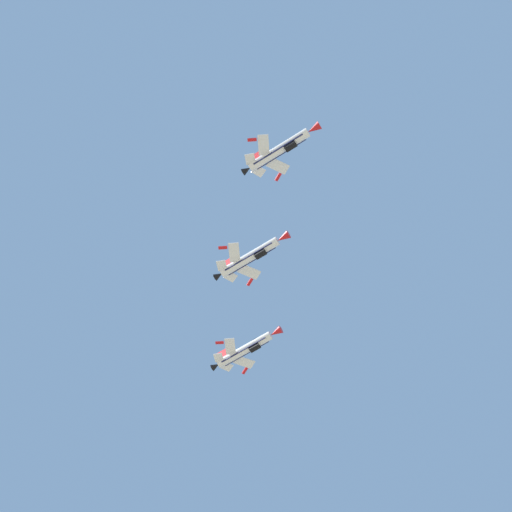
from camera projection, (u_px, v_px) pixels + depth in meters
fighter_jet_lead at (280, 149)px, 131.50m from camera, size 14.60×10.84×4.89m
fighter_jet_left_wing at (251, 256)px, 135.88m from camera, size 14.60×10.95×4.54m
fighter_jet_right_wing at (246, 349)px, 145.43m from camera, size 14.60×10.92×4.66m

